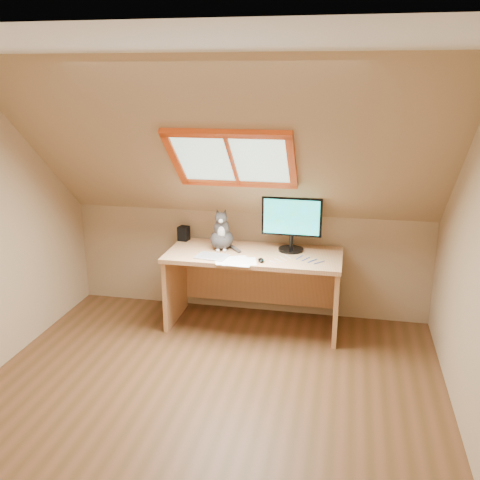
# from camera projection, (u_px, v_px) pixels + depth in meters

# --- Properties ---
(ground) EXTENTS (3.50, 3.50, 0.00)m
(ground) POSITION_uv_depth(u_px,v_px,m) (202.00, 409.00, 3.79)
(ground) COLOR brown
(ground) RESTS_ON ground
(room_shell) EXTENTS (3.52, 3.52, 2.41)m
(room_shell) POSITION_uv_depth(u_px,v_px,m) (193.00, 217.00, 3.29)
(room_shell) COLOR tan
(room_shell) RESTS_ON ground
(desk) EXTENTS (1.58, 0.69, 0.72)m
(desk) POSITION_uv_depth(u_px,v_px,m) (255.00, 273.00, 4.98)
(desk) COLOR tan
(desk) RESTS_ON ground
(monitor) EXTENTS (0.55, 0.23, 0.50)m
(monitor) POSITION_uv_depth(u_px,v_px,m) (292.00, 220.00, 4.83)
(monitor) COLOR black
(monitor) RESTS_ON desk
(cat) EXTENTS (0.25, 0.29, 0.39)m
(cat) POSITION_uv_depth(u_px,v_px,m) (222.00, 234.00, 4.93)
(cat) COLOR #47423F
(cat) RESTS_ON desk
(desk_speaker) EXTENTS (0.11, 0.11, 0.14)m
(desk_speaker) POSITION_uv_depth(u_px,v_px,m) (184.00, 233.00, 5.21)
(desk_speaker) COLOR black
(desk_speaker) RESTS_ON desk
(graphics_tablet) EXTENTS (0.30, 0.24, 0.01)m
(graphics_tablet) POSITION_uv_depth(u_px,v_px,m) (212.00, 257.00, 4.73)
(graphics_tablet) COLOR #B2B2B7
(graphics_tablet) RESTS_ON desk
(mouse) EXTENTS (0.08, 0.10, 0.03)m
(mouse) POSITION_uv_depth(u_px,v_px,m) (261.00, 260.00, 4.62)
(mouse) COLOR black
(mouse) RESTS_ON desk
(papers) EXTENTS (0.35, 0.30, 0.01)m
(papers) POSITION_uv_depth(u_px,v_px,m) (236.00, 261.00, 4.63)
(papers) COLOR white
(papers) RESTS_ON desk
(cables) EXTENTS (0.51, 0.26, 0.01)m
(cables) POSITION_uv_depth(u_px,v_px,m) (298.00, 260.00, 4.66)
(cables) COLOR silver
(cables) RESTS_ON desk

